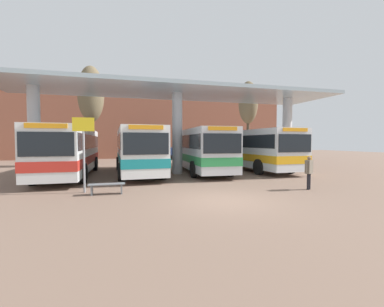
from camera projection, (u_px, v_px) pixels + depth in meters
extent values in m
plane|color=#755B4C|center=(225.00, 200.00, 9.86)|extent=(100.00, 100.00, 0.00)
cube|color=brown|center=(150.00, 119.00, 35.63)|extent=(40.00, 0.50, 10.94)
cube|color=#332D2D|center=(149.00, 88.00, 35.43)|extent=(40.00, 0.58, 2.40)
cylinder|color=silver|center=(34.00, 132.00, 15.74)|extent=(0.71, 0.71, 5.68)
cylinder|color=silver|center=(177.00, 134.00, 18.12)|extent=(0.71, 0.71, 5.68)
cylinder|color=silver|center=(287.00, 135.00, 20.50)|extent=(0.71, 0.71, 5.68)
cube|color=#9EB2BC|center=(177.00, 91.00, 17.98)|extent=(22.95, 6.03, 0.24)
cube|color=white|center=(70.00, 150.00, 16.78)|extent=(2.49, 10.93, 2.76)
cube|color=black|center=(70.00, 142.00, 16.76)|extent=(2.53, 10.49, 0.88)
cube|color=red|center=(71.00, 159.00, 16.81)|extent=(2.53, 10.97, 0.50)
cube|color=black|center=(47.00, 144.00, 11.47)|extent=(2.29, 0.06, 1.11)
cube|color=orange|center=(46.00, 126.00, 11.43)|extent=(1.74, 0.05, 0.22)
cylinder|color=black|center=(32.00, 175.00, 13.24)|extent=(0.28, 1.09, 1.09)
cylinder|color=black|center=(84.00, 173.00, 13.90)|extent=(0.28, 1.09, 1.09)
cylinder|color=black|center=(60.00, 164.00, 19.40)|extent=(0.28, 1.09, 1.09)
cylinder|color=black|center=(95.00, 164.00, 20.06)|extent=(0.28, 1.09, 1.09)
cube|color=white|center=(137.00, 149.00, 18.01)|extent=(2.81, 10.34, 2.80)
cube|color=black|center=(137.00, 142.00, 17.98)|extent=(2.84, 9.93, 0.89)
cube|color=teal|center=(137.00, 158.00, 18.04)|extent=(2.85, 10.39, 0.50)
cube|color=black|center=(146.00, 144.00, 13.05)|extent=(2.31, 0.13, 1.12)
cube|color=orange|center=(146.00, 127.00, 13.02)|extent=(1.76, 0.10, 0.22)
cylinder|color=black|center=(120.00, 172.00, 14.65)|extent=(0.31, 1.07, 1.06)
cylinder|color=black|center=(164.00, 171.00, 15.39)|extent=(0.31, 1.07, 1.06)
cylinder|color=black|center=(118.00, 164.00, 20.39)|extent=(0.31, 1.07, 1.06)
cylinder|color=black|center=(150.00, 163.00, 21.13)|extent=(0.31, 1.07, 1.06)
cube|color=silver|center=(200.00, 149.00, 19.36)|extent=(2.91, 10.37, 2.80)
cube|color=black|center=(200.00, 142.00, 19.33)|extent=(2.93, 9.96, 0.90)
cube|color=#2D934C|center=(200.00, 157.00, 19.39)|extent=(2.95, 10.41, 0.50)
cube|color=black|center=(223.00, 143.00, 14.31)|extent=(2.23, 0.17, 1.12)
cube|color=orange|center=(223.00, 128.00, 14.27)|extent=(1.70, 0.13, 0.22)
cylinder|color=black|center=(194.00, 169.00, 16.05)|extent=(0.33, 1.08, 1.06)
cylinder|color=black|center=(230.00, 168.00, 16.58)|extent=(0.33, 1.08, 1.06)
cylinder|color=black|center=(178.00, 162.00, 21.90)|extent=(0.33, 1.08, 1.06)
cylinder|color=black|center=(205.00, 162.00, 22.43)|extent=(0.33, 1.08, 1.06)
cube|color=silver|center=(251.00, 148.00, 20.89)|extent=(2.95, 10.55, 2.80)
cube|color=black|center=(251.00, 142.00, 20.86)|extent=(2.98, 10.13, 0.89)
cube|color=orange|center=(251.00, 156.00, 20.91)|extent=(2.99, 10.59, 0.50)
cube|color=black|center=(295.00, 143.00, 15.85)|extent=(2.38, 0.14, 1.12)
cube|color=orange|center=(295.00, 130.00, 15.81)|extent=(1.81, 0.11, 0.22)
cylinder|color=black|center=(259.00, 167.00, 17.46)|extent=(0.32, 1.09, 1.08)
cylinder|color=black|center=(291.00, 166.00, 18.24)|extent=(0.32, 1.09, 1.08)
cylinder|color=black|center=(222.00, 161.00, 23.30)|extent=(0.32, 1.09, 1.08)
cylinder|color=black|center=(247.00, 160.00, 24.07)|extent=(0.32, 1.09, 1.08)
cube|color=slate|center=(107.00, 184.00, 11.00)|extent=(1.51, 0.44, 0.04)
cube|color=slate|center=(92.00, 190.00, 10.85)|extent=(0.07, 0.37, 0.42)
cube|color=slate|center=(121.00, 189.00, 11.17)|extent=(0.07, 0.37, 0.42)
cylinder|color=gray|center=(84.00, 162.00, 11.32)|extent=(0.09, 0.09, 2.72)
cube|color=gold|center=(83.00, 124.00, 11.24)|extent=(0.90, 0.06, 0.60)
cylinder|color=black|center=(308.00, 182.00, 12.05)|extent=(0.15, 0.15, 0.76)
cylinder|color=black|center=(309.00, 181.00, 12.15)|extent=(0.15, 0.15, 0.76)
cube|color=#706656|center=(309.00, 167.00, 12.07)|extent=(0.47, 0.39, 0.64)
sphere|color=#89664C|center=(309.00, 158.00, 12.05)|extent=(0.17, 0.17, 0.17)
cylinder|color=#706656|center=(307.00, 167.00, 11.90)|extent=(0.11, 0.11, 0.54)
cylinder|color=#706656|center=(311.00, 166.00, 12.24)|extent=(0.11, 0.11, 0.54)
cylinder|color=#473A2B|center=(92.00, 138.00, 24.27)|extent=(0.41, 0.41, 5.29)
ellipsoid|color=brown|center=(91.00, 94.00, 24.08)|extent=(2.39, 2.39, 5.26)
cylinder|color=#473A2B|center=(248.00, 139.00, 26.78)|extent=(0.30, 0.30, 5.12)
ellipsoid|color=brown|center=(248.00, 103.00, 26.61)|extent=(2.00, 2.00, 4.40)
cube|color=navy|center=(160.00, 153.00, 32.32)|extent=(4.41, 1.99, 1.33)
cube|color=#1E2328|center=(160.00, 145.00, 32.27)|extent=(2.47, 1.72, 0.73)
cylinder|color=black|center=(170.00, 157.00, 33.45)|extent=(0.62, 0.26, 0.61)
cylinder|color=black|center=(171.00, 158.00, 31.78)|extent=(0.62, 0.26, 0.61)
cylinder|color=black|center=(149.00, 157.00, 32.91)|extent=(0.62, 0.26, 0.61)
cylinder|color=black|center=(149.00, 158.00, 31.24)|extent=(0.62, 0.26, 0.61)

